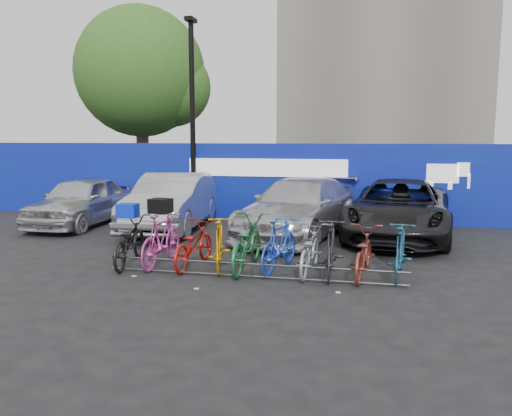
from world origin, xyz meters
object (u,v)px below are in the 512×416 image
(bike_2, at_px, (193,245))
(bike_6, at_px, (309,250))
(car_2, at_px, (299,207))
(bike_9, at_px, (400,251))
(bike_5, at_px, (280,245))
(bike_3, at_px, (219,244))
(car_1, at_px, (172,202))
(car_3, at_px, (399,209))
(bike_7, at_px, (331,249))
(tree, at_px, (146,75))
(car_0, at_px, (81,201))
(bike_4, at_px, (246,243))
(bike_1, at_px, (161,239))
(bike_8, at_px, (363,253))
(bike_rack, at_px, (252,270))
(bike_0, at_px, (129,241))
(lamppost, at_px, (192,115))

(bike_2, bearing_deg, bike_6, -175.17)
(car_2, relative_size, bike_9, 3.08)
(bike_5, height_order, bike_9, bike_5)
(bike_3, height_order, bike_5, bike_5)
(car_1, distance_m, car_3, 6.18)
(car_2, distance_m, bike_7, 3.92)
(car_3, bearing_deg, tree, 155.05)
(car_0, relative_size, bike_6, 2.46)
(bike_3, xyz_separation_m, bike_9, (3.44, 0.10, -0.00))
(bike_4, bearing_deg, car_3, -126.87)
(car_2, bearing_deg, bike_3, -92.17)
(bike_1, bearing_deg, bike_9, -176.86)
(bike_8, bearing_deg, car_1, -28.83)
(bike_9, bearing_deg, bike_rack, 21.75)
(bike_0, distance_m, bike_8, 4.66)
(car_3, bearing_deg, bike_9, -86.15)
(bike_2, bearing_deg, lamppost, -66.03)
(bike_rack, height_order, bike_4, bike_4)
(bike_rack, relative_size, bike_2, 3.22)
(bike_1, xyz_separation_m, bike_8, (3.99, 0.00, -0.08))
(car_2, relative_size, bike_0, 2.77)
(lamppost, distance_m, bike_4, 6.71)
(car_1, bearing_deg, bike_rack, -58.33)
(lamppost, bearing_deg, car_1, -93.22)
(tree, xyz_separation_m, car_3, (9.67, -6.07, -4.32))
(car_0, bearing_deg, bike_1, -44.39)
(car_0, bearing_deg, lamppost, 25.41)
(bike_2, bearing_deg, bike_5, -172.28)
(tree, distance_m, car_0, 7.55)
(bike_5, xyz_separation_m, bike_8, (1.59, -0.11, -0.06))
(bike_rack, distance_m, bike_0, 2.73)
(lamppost, xyz_separation_m, car_3, (6.09, -1.41, -2.52))
(bike_6, xyz_separation_m, bike_7, (0.41, -0.09, 0.07))
(tree, xyz_separation_m, car_0, (0.59, -6.15, -4.35))
(car_2, xyz_separation_m, bike_0, (-3.00, -3.80, -0.26))
(bike_0, relative_size, bike_5, 1.08)
(bike_1, bearing_deg, tree, -62.59)
(bike_3, bearing_deg, lamppost, -79.89)
(bike_6, bearing_deg, car_1, -37.51)
(lamppost, relative_size, car_3, 1.14)
(bike_1, relative_size, bike_9, 1.07)
(bike_rack, relative_size, car_2, 1.08)
(bike_1, bearing_deg, car_1, -69.49)
(car_0, relative_size, bike_8, 2.41)
(bike_rack, distance_m, bike_1, 2.11)
(lamppost, xyz_separation_m, car_2, (3.53, -1.73, -2.52))
(bike_5, relative_size, bike_9, 1.03)
(car_2, xyz_separation_m, bike_5, (0.07, -3.59, -0.23))
(bike_0, distance_m, bike_6, 3.66)
(bike_5, relative_size, bike_8, 0.98)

